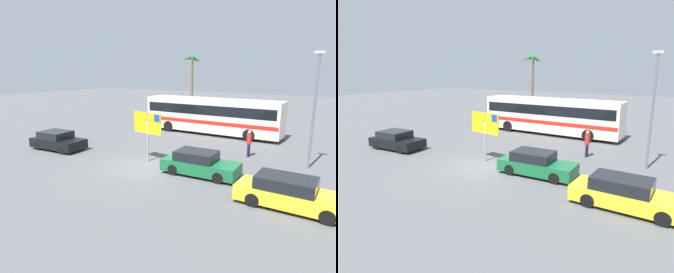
% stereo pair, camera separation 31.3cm
% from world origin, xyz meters
% --- Properties ---
extents(ground, '(120.00, 120.00, 0.00)m').
position_xyz_m(ground, '(0.00, 0.00, 0.00)').
color(ground, '#565659').
extents(bus_front_coach, '(12.39, 2.56, 3.17)m').
position_xyz_m(bus_front_coach, '(-0.64, 10.78, 1.78)').
color(bus_front_coach, silver).
rests_on(bus_front_coach, ground).
extents(ferry_sign, '(2.19, 0.31, 3.20)m').
position_xyz_m(ferry_sign, '(-0.48, 0.89, 2.33)').
color(ferry_sign, gray).
rests_on(ferry_sign, ground).
extents(car_yellow, '(4.57, 1.70, 1.32)m').
position_xyz_m(car_yellow, '(8.36, -1.26, 0.64)').
color(car_yellow, yellow).
rests_on(car_yellow, ground).
extents(car_black, '(4.08, 2.15, 1.32)m').
position_xyz_m(car_black, '(-7.80, -0.26, 0.64)').
color(car_black, black).
rests_on(car_black, ground).
extents(car_green, '(4.27, 1.88, 1.32)m').
position_xyz_m(car_green, '(3.36, 0.36, 0.64)').
color(car_green, '#196638').
rests_on(car_green, ground).
extents(pedestrian_near_sign, '(0.32, 0.32, 1.79)m').
position_xyz_m(pedestrian_near_sign, '(4.55, 5.27, 1.06)').
color(pedestrian_near_sign, '#1E2347').
rests_on(pedestrian_near_sign, ground).
extents(lamp_post_right_side, '(0.56, 0.20, 6.68)m').
position_xyz_m(lamp_post_right_side, '(8.28, 4.77, 3.66)').
color(lamp_post_right_side, slate).
rests_on(lamp_post_right_side, ground).
extents(palm_tree_seaside, '(2.69, 2.80, 7.63)m').
position_xyz_m(palm_tree_seaside, '(-8.44, 21.69, 5.92)').
color(palm_tree_seaside, brown).
rests_on(palm_tree_seaside, ground).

